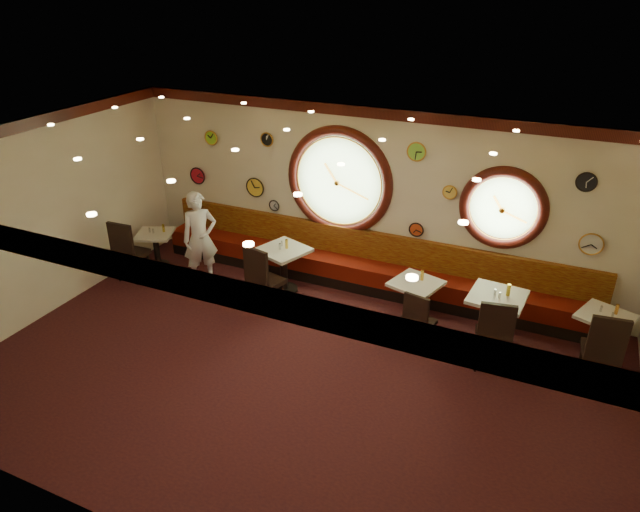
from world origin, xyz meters
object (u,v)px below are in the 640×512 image
at_px(chair_d, 495,331).
at_px(condiment_d_bottle, 509,290).
at_px(chair_b, 261,275).
at_px(chair_a, 127,248).
at_px(condiment_a_pepper, 153,231).
at_px(condiment_c_bottle, 422,275).
at_px(condiment_b_bottle, 287,244).
at_px(waiter, 200,238).
at_px(condiment_c_salt, 412,277).
at_px(chair_c, 418,317).
at_px(chair_e, 604,345).
at_px(condiment_b_salt, 282,244).
at_px(condiment_d_pepper, 500,295).
at_px(condiment_a_bottle, 163,228).
at_px(condiment_a_salt, 149,230).
at_px(table_a, 156,246).
at_px(table_e, 602,332).
at_px(table_c, 415,298).
at_px(condiment_d_salt, 495,292).
at_px(condiment_b_pepper, 280,246).
at_px(condiment_e_pepper, 612,315).
at_px(condiment_c_pepper, 416,279).
at_px(table_d, 495,314).
at_px(condiment_e_salt, 601,309).
at_px(table_b, 284,265).
at_px(condiment_e_bottle, 617,309).

height_order(chair_d, condiment_d_bottle, chair_d).
bearing_deg(chair_b, chair_a, -164.38).
bearing_deg(condiment_a_pepper, condiment_c_bottle, 2.11).
xyz_separation_m(condiment_b_bottle, waiter, (-1.59, -0.30, -0.06)).
height_order(chair_b, condiment_c_salt, chair_b).
relative_size(chair_c, chair_e, 0.84).
bearing_deg(condiment_b_salt, condiment_d_pepper, -4.57).
xyz_separation_m(condiment_c_salt, condiment_a_bottle, (-4.86, -0.00, -0.03)).
relative_size(chair_a, condiment_b_salt, 8.03).
bearing_deg(chair_b, waiter, 176.57).
distance_m(chair_b, condiment_c_salt, 2.45).
bearing_deg(waiter, condiment_a_bottle, 119.01).
relative_size(condiment_a_salt, condiment_d_bottle, 0.52).
distance_m(table_a, table_e, 7.80).
relative_size(table_c, condiment_c_bottle, 5.11).
height_order(condiment_a_pepper, condiment_d_bottle, condiment_d_bottle).
distance_m(table_e, condiment_b_salt, 5.21).
distance_m(condiment_d_salt, condiment_b_pepper, 3.64).
distance_m(condiment_a_salt, condiment_d_salt, 6.37).
bearing_deg(condiment_e_pepper, condiment_b_salt, 179.82).
relative_size(chair_b, condiment_a_salt, 7.66).
relative_size(chair_e, condiment_d_salt, 7.62).
distance_m(table_c, condiment_c_pepper, 0.33).
height_order(condiment_b_pepper, condiment_d_bottle, condiment_d_bottle).
distance_m(table_c, table_d, 1.25).
relative_size(chair_e, condiment_e_salt, 7.86).
height_order(table_e, condiment_b_bottle, condiment_b_bottle).
xyz_separation_m(condiment_a_salt, condiment_c_bottle, (5.23, 0.19, 0.09)).
xyz_separation_m(condiment_b_pepper, condiment_d_bottle, (3.82, -0.04, 0.05)).
bearing_deg(chair_b, condiment_a_salt, -177.85).
bearing_deg(table_b, condiment_e_bottle, 2.46).
bearing_deg(condiment_e_pepper, condiment_e_salt, 138.48).
relative_size(table_b, condiment_a_salt, 10.26).
distance_m(chair_b, condiment_e_bottle, 5.37).
bearing_deg(condiment_b_bottle, condiment_a_pepper, -175.70).
distance_m(condiment_b_bottle, condiment_e_salt, 5.00).
bearing_deg(condiment_b_pepper, chair_a, -164.19).
bearing_deg(condiment_c_pepper, chair_b, -164.56).
bearing_deg(waiter, chair_d, -54.17).
bearing_deg(table_b, table_d, -2.16).
relative_size(table_a, chair_a, 1.16).
height_order(condiment_a_salt, condiment_a_pepper, same).
distance_m(chair_e, condiment_d_bottle, 1.45).
xyz_separation_m(table_a, condiment_d_pepper, (6.34, -0.05, 0.46)).
bearing_deg(table_d, condiment_c_salt, 175.15).
bearing_deg(condiment_d_bottle, waiter, -178.13).
distance_m(table_d, table_e, 1.51).
xyz_separation_m(condiment_b_salt, condiment_b_pepper, (0.03, -0.13, 0.01)).
height_order(chair_a, condiment_a_pepper, chair_a).
height_order(condiment_d_salt, condiment_b_bottle, condiment_b_bottle).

